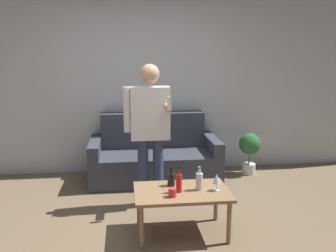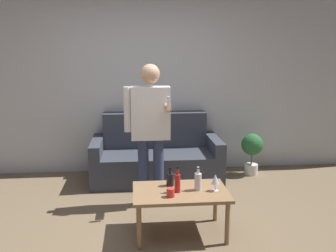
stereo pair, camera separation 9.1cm
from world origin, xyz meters
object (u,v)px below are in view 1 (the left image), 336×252
object	(u,v)px
couch	(154,157)
person_standing_front	(150,125)
coffee_table	(182,196)
bottle_orange	(199,181)

from	to	relation	value
couch	person_standing_front	size ratio (longest dim) A/B	1.08
couch	coffee_table	xyz separation A→B (m)	(0.13, -1.63, 0.08)
coffee_table	couch	bearing A→B (deg)	94.50
couch	bottle_orange	world-z (taller)	couch
bottle_orange	person_standing_front	distance (m)	0.93
coffee_table	bottle_orange	size ratio (longest dim) A/B	3.95
couch	coffee_table	bearing A→B (deg)	-85.50
coffee_table	person_standing_front	bearing A→B (deg)	108.70
coffee_table	bottle_orange	xyz separation A→B (m)	(0.17, 0.00, 0.14)
coffee_table	person_standing_front	distance (m)	0.95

